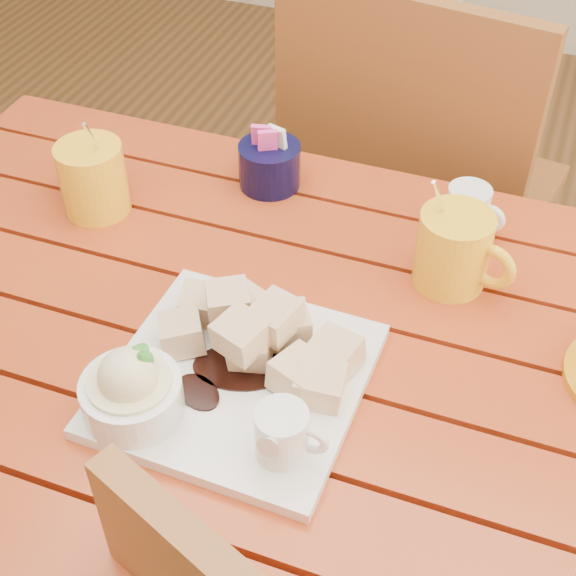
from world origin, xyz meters
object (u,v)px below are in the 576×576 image
at_px(coffee_mug_left, 91,177).
at_px(chair_far, 414,191).
at_px(table, 254,384).
at_px(coffee_mug_right, 455,249).
at_px(dessert_plate, 218,371).

height_order(coffee_mug_left, chair_far, chair_far).
xyz_separation_m(table, chair_far, (0.07, 0.64, -0.10)).
bearing_deg(chair_far, table, 93.03).
bearing_deg(coffee_mug_right, coffee_mug_left, -160.23).
bearing_deg(chair_far, dessert_plate, 94.33).
height_order(dessert_plate, chair_far, chair_far).
bearing_deg(chair_far, coffee_mug_left, 61.65).
height_order(coffee_mug_left, coffee_mug_right, same).
xyz_separation_m(table, coffee_mug_right, (0.21, 0.17, 0.16)).
relative_size(table, dessert_plate, 4.14).
relative_size(table, coffee_mug_right, 7.52).
height_order(table, dessert_plate, dessert_plate).
distance_m(dessert_plate, chair_far, 0.79).
bearing_deg(coffee_mug_left, coffee_mug_right, 22.51).
distance_m(dessert_plate, coffee_mug_right, 0.35).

